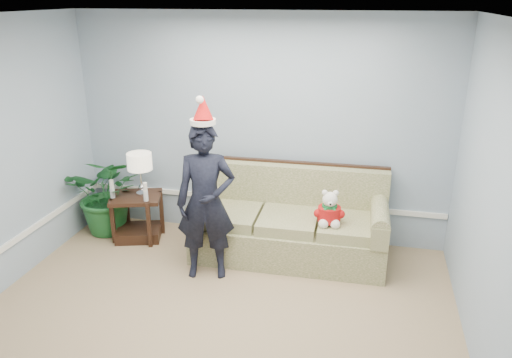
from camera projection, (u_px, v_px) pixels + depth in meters
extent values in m
cube|color=white|center=(172.00, 19.00, 3.17)|extent=(4.50, 5.00, 0.02)
cube|color=#93A3BC|center=(259.00, 129.00, 5.93)|extent=(4.50, 0.02, 2.70)
cube|color=white|center=(258.00, 200.00, 6.22)|extent=(4.48, 0.03, 0.06)
cube|color=#586731|center=(289.00, 239.00, 5.75)|extent=(2.18, 0.97, 0.41)
cube|color=#586731|center=(231.00, 214.00, 5.76)|extent=(0.65, 0.75, 0.12)
cube|color=#586731|center=(289.00, 220.00, 5.61)|extent=(0.65, 0.75, 0.12)
cube|color=#586731|center=(349.00, 226.00, 5.47)|extent=(0.65, 0.75, 0.12)
cube|color=#586731|center=(295.00, 188.00, 5.90)|extent=(2.17, 0.25, 0.58)
cube|color=black|center=(296.00, 163.00, 5.87)|extent=(2.17, 0.10, 0.05)
cube|color=#586731|center=(206.00, 205.00, 5.85)|extent=(0.20, 0.93, 0.25)
cube|color=#586731|center=(379.00, 221.00, 5.43)|extent=(0.20, 0.93, 0.25)
cube|color=#321E12|center=(136.00, 197.00, 6.05)|extent=(0.70, 0.64, 0.05)
cube|color=#321E12|center=(139.00, 233.00, 6.22)|extent=(0.63, 0.57, 0.13)
cube|color=#321E12|center=(113.00, 221.00, 6.02)|extent=(0.06, 0.06, 0.57)
cube|color=#321E12|center=(149.00, 225.00, 5.92)|extent=(0.06, 0.06, 0.57)
cube|color=#321E12|center=(127.00, 209.00, 6.37)|extent=(0.06, 0.06, 0.57)
cube|color=#321E12|center=(162.00, 212.00, 6.27)|extent=(0.06, 0.06, 0.57)
cylinder|color=silver|center=(142.00, 193.00, 6.08)|extent=(0.14, 0.14, 0.03)
sphere|color=silver|center=(142.00, 187.00, 6.05)|extent=(0.08, 0.08, 0.08)
cylinder|color=silver|center=(141.00, 177.00, 6.01)|extent=(0.02, 0.02, 0.29)
cylinder|color=beige|center=(140.00, 161.00, 5.93)|extent=(0.29, 0.29, 0.20)
cylinder|color=silver|center=(113.00, 193.00, 5.97)|extent=(0.06, 0.06, 0.12)
cylinder|color=white|center=(112.00, 184.00, 5.93)|extent=(0.05, 0.05, 0.10)
cylinder|color=silver|center=(146.00, 196.00, 5.88)|extent=(0.06, 0.06, 0.12)
cylinder|color=white|center=(145.00, 187.00, 5.84)|extent=(0.05, 0.05, 0.10)
imported|color=#195625|center=(108.00, 194.00, 6.24)|extent=(1.03, 0.93, 1.03)
imported|color=black|center=(206.00, 202.00, 5.15)|extent=(0.69, 0.54, 1.68)
cylinder|color=white|center=(203.00, 122.00, 4.85)|extent=(0.31, 0.31, 0.05)
cone|color=red|center=(203.00, 108.00, 4.83)|extent=(0.28, 0.32, 0.30)
sphere|color=white|center=(200.00, 100.00, 4.72)|extent=(0.08, 0.08, 0.08)
sphere|color=white|center=(329.00, 214.00, 5.34)|extent=(0.23, 0.23, 0.23)
cylinder|color=red|center=(329.00, 214.00, 5.34)|extent=(0.27, 0.27, 0.16)
cylinder|color=#146D31|center=(330.00, 206.00, 5.31)|extent=(0.18, 0.18, 0.03)
sphere|color=white|center=(322.00, 223.00, 5.28)|extent=(0.10, 0.10, 0.10)
sphere|color=white|center=(334.00, 224.00, 5.26)|extent=(0.10, 0.10, 0.10)
sphere|color=white|center=(330.00, 199.00, 5.27)|extent=(0.16, 0.16, 0.16)
sphere|color=black|center=(329.00, 204.00, 5.19)|extent=(0.02, 0.02, 0.02)
sphere|color=white|center=(325.00, 192.00, 5.27)|extent=(0.06, 0.06, 0.06)
sphere|color=white|center=(336.00, 193.00, 5.25)|extent=(0.06, 0.06, 0.06)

